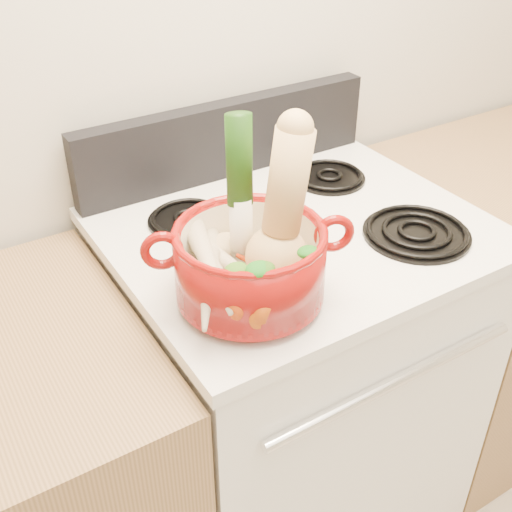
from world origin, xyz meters
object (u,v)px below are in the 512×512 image
dutch_oven (250,263)px  squash (277,210)px  leek (241,191)px  stove_body (291,390)px

dutch_oven → squash: 0.11m
dutch_oven → leek: (0.02, 0.06, 0.11)m
stove_body → leek: (-0.20, -0.11, 0.68)m
leek → stove_body: bearing=47.4°
dutch_oven → squash: squash is taller
squash → dutch_oven: bearing=173.0°
dutch_oven → squash: size_ratio=0.94×
dutch_oven → leek: size_ratio=0.88×
stove_body → leek: size_ratio=3.10×
stove_body → squash: size_ratio=3.30×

